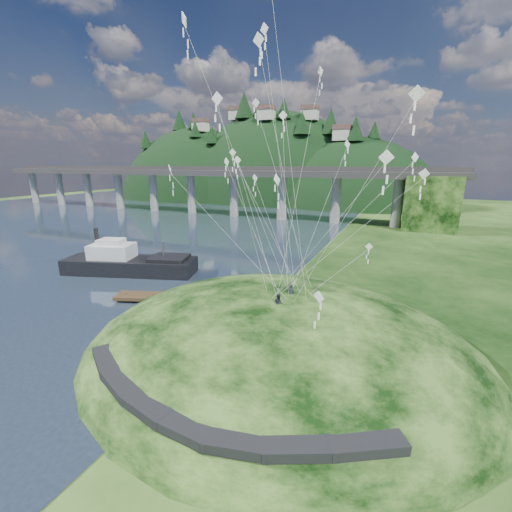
% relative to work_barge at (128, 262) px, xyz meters
% --- Properties ---
extents(ground, '(320.00, 320.00, 0.00)m').
position_rel_work_barge_xyz_m(ground, '(19.95, -13.01, -1.68)').
color(ground, black).
rests_on(ground, ground).
extents(water, '(240.00, 240.00, 0.00)m').
position_rel_work_barge_xyz_m(water, '(-52.05, 16.99, -1.67)').
color(water, '#2C3C51').
rests_on(water, ground).
extents(grass_hill, '(36.00, 32.00, 13.00)m').
position_rel_work_barge_xyz_m(grass_hill, '(27.95, -11.01, -3.18)').
color(grass_hill, black).
rests_on(grass_hill, ground).
extents(footpath, '(22.29, 5.84, 0.83)m').
position_rel_work_barge_xyz_m(footpath, '(27.41, -22.76, 0.41)').
color(footpath, black).
rests_on(footpath, ground).
extents(bridge, '(160.00, 11.00, 15.00)m').
position_rel_work_barge_xyz_m(bridge, '(-6.51, 57.05, 8.02)').
color(bridge, '#2D2B2B').
rests_on(bridge, ground).
extents(far_ridge, '(153.00, 70.00, 94.50)m').
position_rel_work_barge_xyz_m(far_ridge, '(-23.63, 109.16, -9.12)').
color(far_ridge, black).
rests_on(far_ridge, ground).
extents(work_barge, '(19.84, 10.77, 6.70)m').
position_rel_work_barge_xyz_m(work_barge, '(0.00, 0.00, 0.00)').
color(work_barge, black).
rests_on(work_barge, ground).
extents(wooden_dock, '(15.53, 7.75, 1.12)m').
position_rel_work_barge_xyz_m(wooden_dock, '(13.70, -5.73, -1.19)').
color(wooden_dock, '#362516').
rests_on(wooden_dock, ground).
extents(kite_flyers, '(1.08, 3.02, 1.84)m').
position_rel_work_barge_xyz_m(kite_flyers, '(28.53, -11.58, 4.13)').
color(kite_flyers, '#23272F').
rests_on(kite_flyers, ground).
extents(kite_swarm, '(19.51, 17.26, 20.87)m').
position_rel_work_barge_xyz_m(kite_swarm, '(28.03, -9.84, 16.00)').
color(kite_swarm, white).
rests_on(kite_swarm, ground).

